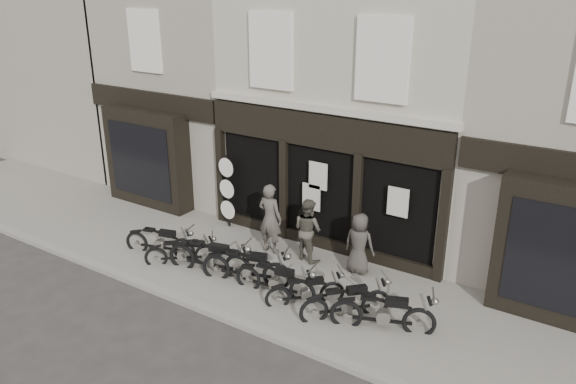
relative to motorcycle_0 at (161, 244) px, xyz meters
The scene contains 18 objects.
ground_plane 3.43m from the motorcycle_0, ahead, with size 90.00×90.00×0.00m, color #2D2B28.
pavement 3.50m from the motorcycle_0, 12.13° to the left, with size 30.00×4.20×0.12m, color slate.
kerb 3.70m from the motorcycle_0, 22.62° to the right, with size 30.00×0.25×0.13m, color gray.
central_building 7.65m from the motorcycle_0, 59.51° to the left, with size 7.30×6.22×8.34m.
neighbour_left 7.40m from the motorcycle_0, 117.22° to the left, with size 5.60×6.73×8.34m.
filler_left 13.07m from the motorcycle_0, 152.27° to the left, with size 11.00×6.00×8.20m, color gray.
motorcycle_0 is the anchor object (origin of this frame).
motorcycle_1 0.88m from the motorcycle_0, ahead, with size 1.59×1.40×0.91m.
motorcycle_2 1.84m from the motorcycle_0, ahead, with size 2.35×0.83×1.14m.
motorcycle_3 2.91m from the motorcycle_0, ahead, with size 2.25×1.05×1.12m.
motorcycle_4 3.84m from the motorcycle_0, ahead, with size 2.13×0.58×1.02m.
motorcycle_5 4.65m from the motorcycle_0, ahead, with size 1.51×1.45×0.90m.
motorcycle_6 5.68m from the motorcycle_0, ahead, with size 1.62×1.70×1.01m.
motorcycle_7 6.58m from the motorcycle_0, ahead, with size 2.15×1.13×1.09m.
man_left 3.08m from the motorcycle_0, 35.71° to the left, with size 0.72×0.47×1.96m, color #49433C.
man_centre 4.06m from the motorcycle_0, 28.55° to the left, with size 0.83×0.65×1.72m, color #464238.
man_right 5.42m from the motorcycle_0, 21.80° to the left, with size 0.79×0.51×1.61m, color #37332D.
advert_sign_post 2.57m from the motorcycle_0, 80.04° to the left, with size 0.58×0.37×2.38m.
Camera 1 is at (7.09, -9.49, 7.16)m, focal length 35.00 mm.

